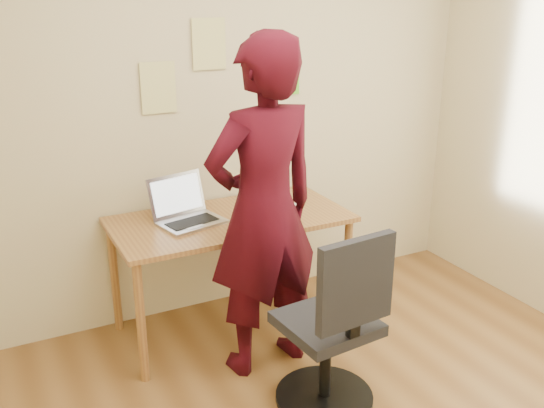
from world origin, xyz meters
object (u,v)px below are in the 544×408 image
office_chair (334,335)px  person (264,210)px  phone (291,218)px  laptop (186,213)px  desk (230,231)px

office_chair → person: bearing=99.3°
phone → office_chair: 0.84m
person → office_chair: bearing=97.6°
laptop → phone: laptop is taller
desk → person: bearing=-88.5°
desk → person: size_ratio=0.76×
desk → laptop: bearing=168.2°
desk → laptop: laptop is taller
laptop → office_chair: size_ratio=0.43×
phone → laptop: bearing=155.0°
laptop → office_chair: 1.14m
laptop → office_chair: bearing=-81.6°
phone → person: person is taller
laptop → person: size_ratio=0.23×
phone → office_chair: bearing=-103.6°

